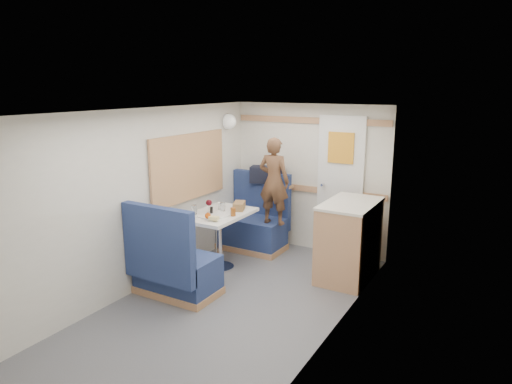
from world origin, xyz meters
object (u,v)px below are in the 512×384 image
Objects in this scene: galley_counter at (349,240)px; orange_fruit at (208,216)px; cheese_block at (214,218)px; wine_glass at (209,203)px; bench_near at (174,269)px; person at (274,181)px; bench_far at (254,227)px; pepper_grinder at (211,211)px; tumbler_right at (223,207)px; salt_grinder at (219,206)px; bread_loaf at (239,206)px; tumbler_left at (194,210)px; duffel_bag at (268,175)px; dome_light at (229,122)px; tray at (215,216)px; beer_glass at (233,212)px; dinette_table at (219,225)px.

galley_counter is 1.67m from orange_fruit.
cheese_block is 0.66× the size of wine_glass.
bench_near is 0.92× the size of person.
pepper_grinder is at bearing -91.70° from bench_far.
person reaches higher than bench_far.
salt_grinder is at bearing 169.12° from tumbler_right.
bread_loaf is (-0.01, 0.57, 0.01)m from cheese_block.
tumbler_left reaches higher than cheese_block.
galley_counter is at bearing -39.04° from duffel_bag.
dome_light is 1.27m from salt_grinder.
tray is at bearing 120.23° from cheese_block.
bench_far is 10.88× the size of pepper_grinder.
cheese_block is (0.08, -1.44, -0.26)m from duffel_bag.
dome_light is 1.80× the size of cheese_block.
tumbler_right is 0.26m from beer_glass.
tumbler_left is (-0.38, 0.13, 0.02)m from cheese_block.
orange_fruit is (0.07, -1.18, 0.47)m from bench_far.
bench_far is 6.25× the size of wine_glass.
dome_light reaches higher than tumbler_right.
bench_near is 0.86m from tumbler_left.
wine_glass is (-0.25, 0.25, 0.09)m from cheese_block.
wine_glass is 1.60× the size of tumbler_right.
wine_glass is 0.72× the size of bread_loaf.
tray is 3.60× the size of salt_grinder.
duffel_bag is 2.03× the size of bread_loaf.
bench_near is at bearing -97.09° from bread_loaf.
pepper_grinder is (-0.03, 0.76, 0.47)m from bench_near.
salt_grinder and bread_loaf have the same top height.
tumbler_right is (-0.08, -1.02, -0.24)m from duffel_bag.
cheese_block is at bearing -65.02° from dome_light.
salt_grinder is (-0.12, 0.26, 0.04)m from tray.
tumbler_right reaches higher than bread_loaf.
galley_counter is 1.87m from tumbler_left.
pepper_grinder is (-0.03, -0.10, 0.20)m from dinette_table.
beer_glass is 0.27m from pepper_grinder.
dinette_table is 9.53× the size of pepper_grinder.
dome_light is at bearing 114.98° from cheese_block.
bread_loaf is (0.23, 0.31, -0.07)m from wine_glass.
cheese_block is at bearing 75.06° from person.
person reaches higher than beer_glass.
bench_near is 10.55× the size of beer_glass.
beer_glass is 0.29m from bread_loaf.
galley_counter is 9.51× the size of salt_grinder.
dome_light reaches higher than bread_loaf.
pepper_grinder is at bearing 114.95° from orange_fruit.
bread_loaf is (0.07, 0.57, -0.00)m from orange_fruit.
beer_glass is at bearing -54.78° from dome_light.
orange_fruit is (-1.40, -0.86, 0.31)m from galley_counter.
cheese_block is at bearing -18.56° from tumbler_left.
bench_far reaches higher than bread_loaf.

